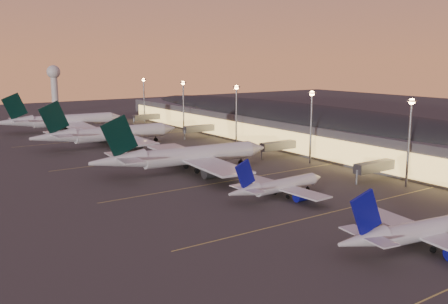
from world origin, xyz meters
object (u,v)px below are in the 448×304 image
radar_tower (54,81)px  airliner_wide_far (62,121)px  airliner_wide_mid (108,134)px  airliner_wide_near (185,156)px  airliner_narrow_south (417,232)px  airliner_narrow_north (278,186)px

radar_tower → airliner_wide_far: bearing=-104.1°
radar_tower → airliner_wide_mid: bearing=-97.9°
airliner_wide_mid → airliner_wide_far: 56.95m
airliner_wide_near → airliner_wide_mid: bearing=96.9°
airliner_wide_far → radar_tower: (22.40, 88.92, 16.57)m
airliner_wide_near → airliner_wide_mid: airliner_wide_mid is taller
airliner_wide_near → airliner_narrow_south: bearing=-83.2°
airliner_narrow_south → airliner_wide_near: size_ratio=0.61×
airliner_wide_near → radar_tower: bearing=89.7°
airliner_wide_far → airliner_narrow_north: bearing=-82.9°
airliner_narrow_north → airliner_wide_mid: size_ratio=0.52×
airliner_narrow_north → airliner_wide_near: airliner_wide_near is taller
airliner_wide_mid → radar_tower: radar_tower is taller
airliner_wide_mid → airliner_narrow_north: bearing=-85.6°
airliner_narrow_south → airliner_wide_far: size_ratio=0.60×
airliner_narrow_south → airliner_wide_mid: bearing=100.9°
airliner_wide_mid → airliner_wide_far: bearing=92.4°
airliner_narrow_south → airliner_wide_near: 85.20m
airliner_narrow_south → radar_tower: 292.25m
airliner_wide_mid → airliner_wide_far: airliner_wide_far is taller
airliner_wide_near → airliner_wide_far: airliner_wide_far is taller
airliner_narrow_north → airliner_narrow_south: bearing=-95.2°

